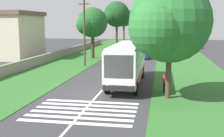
{
  "coord_description": "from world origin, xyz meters",
  "views": [
    {
      "loc": [
        -21.59,
        -4.88,
        5.63
      ],
      "look_at": [
        3.59,
        -0.54,
        1.6
      ],
      "focal_mm": 46.4,
      "sensor_mm": 36.0,
      "label": 1
    }
  ],
  "objects_px": {
    "roadside_tree_left_0": "(117,15)",
    "pedestrian": "(165,82)",
    "roadside_tree_right_1": "(163,21)",
    "trailing_car_0": "(143,54)",
    "trailing_car_1": "(146,49)",
    "coach_bus": "(127,61)",
    "utility_pole": "(84,32)",
    "roadside_tree_right_0": "(168,24)",
    "trailing_minibus_0": "(149,42)",
    "roadside_tree_left_1": "(92,23)",
    "roadside_building": "(15,35)",
    "roadside_tree_right_2": "(163,14)",
    "roadside_tree_left_2": "(123,18)"
  },
  "relations": [
    {
      "from": "coach_bus",
      "to": "roadside_tree_right_0",
      "type": "relative_size",
      "value": 1.28
    },
    {
      "from": "trailing_car_0",
      "to": "trailing_car_1",
      "type": "height_order",
      "value": "same"
    },
    {
      "from": "roadside_tree_left_1",
      "to": "utility_pole",
      "type": "height_order",
      "value": "utility_pole"
    },
    {
      "from": "coach_bus",
      "to": "roadside_building",
      "type": "xyz_separation_m",
      "value": [
        17.25,
        20.24,
        1.63
      ]
    },
    {
      "from": "roadside_tree_left_0",
      "to": "roadside_tree_left_2",
      "type": "height_order",
      "value": "roadside_tree_left_0"
    },
    {
      "from": "trailing_car_0",
      "to": "trailing_minibus_0",
      "type": "height_order",
      "value": "trailing_minibus_0"
    },
    {
      "from": "roadside_tree_right_2",
      "to": "trailing_car_0",
      "type": "bearing_deg",
      "value": 175.33
    },
    {
      "from": "trailing_minibus_0",
      "to": "roadside_tree_right_1",
      "type": "relative_size",
      "value": 0.65
    },
    {
      "from": "utility_pole",
      "to": "roadside_tree_left_1",
      "type": "bearing_deg",
      "value": 7.51
    },
    {
      "from": "trailing_car_0",
      "to": "pedestrian",
      "type": "relative_size",
      "value": 2.54
    },
    {
      "from": "roadside_tree_left_0",
      "to": "pedestrian",
      "type": "relative_size",
      "value": 6.08
    },
    {
      "from": "roadside_tree_left_0",
      "to": "roadside_tree_right_1",
      "type": "relative_size",
      "value": 1.11
    },
    {
      "from": "roadside_tree_left_1",
      "to": "roadside_tree_right_0",
      "type": "height_order",
      "value": "roadside_tree_right_0"
    },
    {
      "from": "trailing_car_0",
      "to": "roadside_tree_right_1",
      "type": "relative_size",
      "value": 0.46
    },
    {
      "from": "roadside_tree_left_1",
      "to": "coach_bus",
      "type": "bearing_deg",
      "value": -157.15
    },
    {
      "from": "coach_bus",
      "to": "trailing_car_1",
      "type": "height_order",
      "value": "coach_bus"
    },
    {
      "from": "trailing_minibus_0",
      "to": "roadside_building",
      "type": "bearing_deg",
      "value": 133.76
    },
    {
      "from": "pedestrian",
      "to": "roadside_tree_left_1",
      "type": "bearing_deg",
      "value": 27.47
    },
    {
      "from": "trailing_car_1",
      "to": "utility_pole",
      "type": "distance_m",
      "value": 20.79
    },
    {
      "from": "utility_pole",
      "to": "pedestrian",
      "type": "xyz_separation_m",
      "value": [
        -13.14,
        -10.21,
        -3.56
      ]
    },
    {
      "from": "roadside_building",
      "to": "pedestrian",
      "type": "xyz_separation_m",
      "value": [
        -20.21,
        -23.64,
        -2.87
      ]
    },
    {
      "from": "trailing_minibus_0",
      "to": "roadside_tree_left_1",
      "type": "xyz_separation_m",
      "value": [
        -18.02,
        8.22,
        4.02
      ]
    },
    {
      "from": "coach_bus",
      "to": "pedestrian",
      "type": "xyz_separation_m",
      "value": [
        -2.95,
        -3.4,
        -1.24
      ]
    },
    {
      "from": "trailing_car_1",
      "to": "pedestrian",
      "type": "xyz_separation_m",
      "value": [
        -32.36,
        -3.25,
        0.24
      ]
    },
    {
      "from": "coach_bus",
      "to": "roadside_tree_right_0",
      "type": "distance_m",
      "value": 6.72
    },
    {
      "from": "utility_pole",
      "to": "coach_bus",
      "type": "bearing_deg",
      "value": -146.24
    },
    {
      "from": "roadside_tree_right_0",
      "to": "roadside_tree_right_1",
      "type": "relative_size",
      "value": 0.94
    },
    {
      "from": "coach_bus",
      "to": "trailing_minibus_0",
      "type": "bearing_deg",
      "value": -0.41
    },
    {
      "from": "roadside_tree_right_0",
      "to": "pedestrian",
      "type": "relative_size",
      "value": 5.15
    },
    {
      "from": "trailing_car_0",
      "to": "roadside_tree_right_1",
      "type": "height_order",
      "value": "roadside_tree_right_1"
    },
    {
      "from": "roadside_tree_right_1",
      "to": "roadside_building",
      "type": "distance_m",
      "value": 30.58
    },
    {
      "from": "coach_bus",
      "to": "utility_pole",
      "type": "xyz_separation_m",
      "value": [
        10.19,
        6.81,
        2.33
      ]
    },
    {
      "from": "roadside_tree_left_1",
      "to": "utility_pole",
      "type": "distance_m",
      "value": 8.83
    },
    {
      "from": "trailing_minibus_0",
      "to": "pedestrian",
      "type": "height_order",
      "value": "trailing_minibus_0"
    },
    {
      "from": "trailing_car_1",
      "to": "roadside_tree_left_2",
      "type": "xyz_separation_m",
      "value": [
        27.69,
        8.18,
        6.38
      ]
    },
    {
      "from": "roadside_tree_left_1",
      "to": "pedestrian",
      "type": "xyz_separation_m",
      "value": [
        -21.83,
        -11.35,
        -4.66
      ]
    },
    {
      "from": "roadside_tree_left_0",
      "to": "utility_pole",
      "type": "xyz_separation_m",
      "value": [
        -27.59,
        -0.13,
        -2.88
      ]
    },
    {
      "from": "trailing_car_0",
      "to": "roadside_tree_right_0",
      "type": "height_order",
      "value": "roadside_tree_right_0"
    },
    {
      "from": "roadside_building",
      "to": "roadside_tree_right_2",
      "type": "bearing_deg",
      "value": -30.67
    },
    {
      "from": "trailing_car_0",
      "to": "utility_pole",
      "type": "bearing_deg",
      "value": 144.61
    },
    {
      "from": "roadside_tree_right_1",
      "to": "roadside_building",
      "type": "height_order",
      "value": "roadside_tree_right_1"
    },
    {
      "from": "coach_bus",
      "to": "trailing_car_0",
      "type": "xyz_separation_m",
      "value": [
        20.08,
        -0.22,
        -1.48
      ]
    },
    {
      "from": "trailing_car_1",
      "to": "roadside_tree_left_0",
      "type": "height_order",
      "value": "roadside_tree_left_0"
    },
    {
      "from": "trailing_car_0",
      "to": "roadside_tree_left_1",
      "type": "distance_m",
      "value": 9.6
    },
    {
      "from": "roadside_tree_right_0",
      "to": "utility_pole",
      "type": "bearing_deg",
      "value": 34.69
    },
    {
      "from": "roadside_tree_right_1",
      "to": "roadside_tree_right_0",
      "type": "bearing_deg",
      "value": -179.67
    },
    {
      "from": "roadside_tree_left_0",
      "to": "coach_bus",
      "type": "bearing_deg",
      "value": -169.59
    },
    {
      "from": "trailing_car_1",
      "to": "roadside_tree_left_1",
      "type": "bearing_deg",
      "value": 142.43
    },
    {
      "from": "coach_bus",
      "to": "roadside_tree_left_1",
      "type": "bearing_deg",
      "value": 22.85
    },
    {
      "from": "trailing_car_1",
      "to": "pedestrian",
      "type": "height_order",
      "value": "pedestrian"
    }
  ]
}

